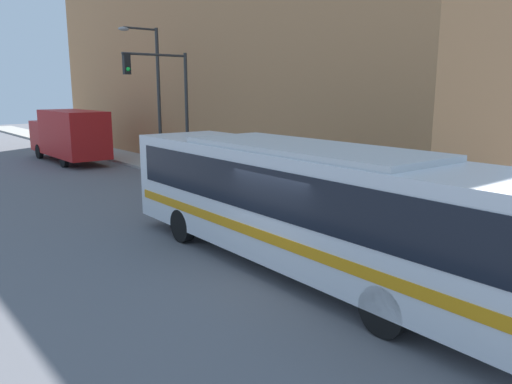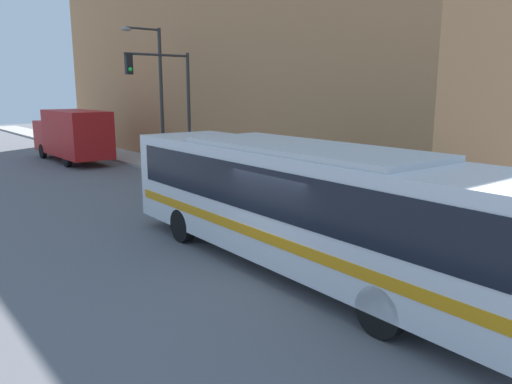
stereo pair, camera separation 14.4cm
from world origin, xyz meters
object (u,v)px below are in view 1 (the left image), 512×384
at_px(street_lamp, 154,87).
at_px(delivery_truck, 69,134).
at_px(traffic_light_pole, 167,93).
at_px(pedestrian_near_corner, 238,165).
at_px(pedestrian_mid_block, 231,160).
at_px(city_bus, 303,199).
at_px(fire_hydrant, 324,198).

bearing_deg(street_lamp, delivery_truck, 112.92).
xyz_separation_m(traffic_light_pole, street_lamp, (0.90, 2.93, 0.29)).
relative_size(delivery_truck, pedestrian_near_corner, 4.84).
bearing_deg(delivery_truck, pedestrian_mid_block, -73.44).
height_order(delivery_truck, traffic_light_pole, traffic_light_pole).
bearing_deg(street_lamp, pedestrian_near_corner, -84.35).
height_order(street_lamp, pedestrian_mid_block, street_lamp).
distance_m(city_bus, pedestrian_mid_block, 11.67).
xyz_separation_m(city_bus, traffic_light_pole, (3.66, 12.90, 2.36)).
bearing_deg(pedestrian_mid_block, street_lamp, 99.09).
bearing_deg(delivery_truck, fire_hydrant, -82.00).
xyz_separation_m(traffic_light_pole, pedestrian_near_corner, (1.53, -3.48, -3.14)).
bearing_deg(traffic_light_pole, fire_hydrant, -84.42).
distance_m(traffic_light_pole, pedestrian_near_corner, 4.93).
bearing_deg(delivery_truck, pedestrian_near_corner, -75.62).
xyz_separation_m(fire_hydrant, pedestrian_mid_block, (0.87, 6.73, 0.52)).
distance_m(delivery_truck, pedestrian_near_corner, 12.90).
bearing_deg(pedestrian_mid_block, pedestrian_near_corner, -106.00).
distance_m(fire_hydrant, pedestrian_near_corner, 5.90).
height_order(delivery_truck, street_lamp, street_lamp).
bearing_deg(city_bus, traffic_light_pole, 75.31).
relative_size(traffic_light_pole, street_lamp, 0.81).
relative_size(city_bus, pedestrian_mid_block, 6.75).
relative_size(fire_hydrant, street_lamp, 0.11).
bearing_deg(pedestrian_near_corner, delivery_truck, 104.38).
xyz_separation_m(city_bus, fire_hydrant, (4.57, 3.57, -1.21)).
distance_m(street_lamp, pedestrian_near_corner, 7.30).
xyz_separation_m(pedestrian_near_corner, pedestrian_mid_block, (0.25, 0.88, 0.10)).
relative_size(delivery_truck, pedestrian_mid_block, 4.39).
bearing_deg(pedestrian_mid_block, traffic_light_pole, 124.44).
distance_m(city_bus, fire_hydrant, 5.92).
bearing_deg(pedestrian_near_corner, traffic_light_pole, 113.79).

